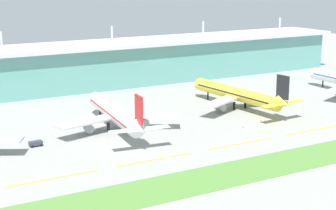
{
  "coord_description": "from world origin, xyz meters",
  "views": [
    {
      "loc": [
        -118.2,
        -155.5,
        58.05
      ],
      "look_at": [
        -10.33,
        30.89,
        7.0
      ],
      "focal_mm": 59.57,
      "sensor_mm": 36.0,
      "label": 1
    }
  ],
  "objects_px": {
    "pushback_tug": "(36,143)",
    "airliner_near_middle": "(115,114)",
    "safety_cone_nose_front": "(261,120)",
    "airliner_far_middle": "(238,94)",
    "safety_cone_left_wingtip": "(281,119)",
    "safety_cone_right_wingtip": "(243,127)"
  },
  "relations": [
    {
      "from": "safety_cone_nose_front",
      "to": "airliner_far_middle",
      "type": "bearing_deg",
      "value": 77.57
    },
    {
      "from": "airliner_near_middle",
      "to": "safety_cone_nose_front",
      "type": "height_order",
      "value": "airliner_near_middle"
    },
    {
      "from": "airliner_far_middle",
      "to": "safety_cone_right_wingtip",
      "type": "height_order",
      "value": "airliner_far_middle"
    },
    {
      "from": "pushback_tug",
      "to": "safety_cone_nose_front",
      "type": "height_order",
      "value": "pushback_tug"
    },
    {
      "from": "airliner_far_middle",
      "to": "airliner_near_middle",
      "type": "bearing_deg",
      "value": -175.67
    },
    {
      "from": "safety_cone_nose_front",
      "to": "safety_cone_right_wingtip",
      "type": "relative_size",
      "value": 1.0
    },
    {
      "from": "airliner_far_middle",
      "to": "safety_cone_nose_front",
      "type": "bearing_deg",
      "value": -102.43
    },
    {
      "from": "pushback_tug",
      "to": "airliner_near_middle",
      "type": "bearing_deg",
      "value": 8.49
    },
    {
      "from": "airliner_near_middle",
      "to": "airliner_far_middle",
      "type": "distance_m",
      "value": 61.25
    },
    {
      "from": "airliner_far_middle",
      "to": "pushback_tug",
      "type": "xyz_separation_m",
      "value": [
        -93.44,
        -9.46,
        -5.35
      ]
    },
    {
      "from": "airliner_far_middle",
      "to": "pushback_tug",
      "type": "distance_m",
      "value": 94.07
    },
    {
      "from": "airliner_near_middle",
      "to": "safety_cone_left_wingtip",
      "type": "distance_m",
      "value": 67.49
    },
    {
      "from": "safety_cone_right_wingtip",
      "to": "pushback_tug",
      "type": "bearing_deg",
      "value": 167.47
    },
    {
      "from": "safety_cone_left_wingtip",
      "to": "safety_cone_right_wingtip",
      "type": "height_order",
      "value": "same"
    },
    {
      "from": "safety_cone_left_wingtip",
      "to": "safety_cone_right_wingtip",
      "type": "bearing_deg",
      "value": -176.15
    },
    {
      "from": "airliner_near_middle",
      "to": "safety_cone_left_wingtip",
      "type": "relative_size",
      "value": 90.28
    },
    {
      "from": "airliner_near_middle",
      "to": "safety_cone_nose_front",
      "type": "xyz_separation_m",
      "value": [
        56.21,
        -17.46,
        -6.1
      ]
    },
    {
      "from": "safety_cone_right_wingtip",
      "to": "airliner_far_middle",
      "type": "bearing_deg",
      "value": 57.0
    },
    {
      "from": "airliner_far_middle",
      "to": "safety_cone_right_wingtip",
      "type": "relative_size",
      "value": 90.01
    },
    {
      "from": "safety_cone_nose_front",
      "to": "safety_cone_right_wingtip",
      "type": "bearing_deg",
      "value": -160.6
    },
    {
      "from": "airliner_far_middle",
      "to": "safety_cone_left_wingtip",
      "type": "bearing_deg",
      "value": -83.27
    },
    {
      "from": "airliner_far_middle",
      "to": "safety_cone_nose_front",
      "type": "distance_m",
      "value": 23.42
    }
  ]
}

